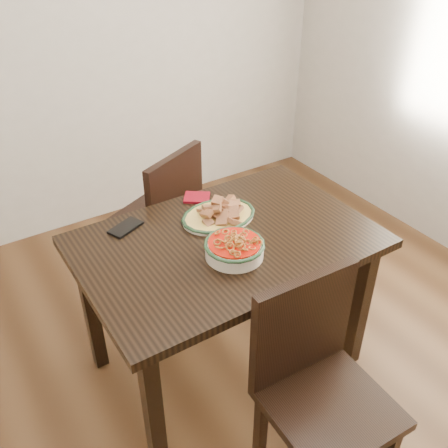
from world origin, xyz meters
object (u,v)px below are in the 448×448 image
chair_far (161,216)px  fish_plate (219,210)px  dining_table (227,256)px  noodle_bowl (234,247)px  chair_near (317,378)px  smartphone (126,227)px

chair_far → fish_plate: bearing=70.4°
dining_table → noodle_bowl: bearing=-108.6°
chair_near → smartphone: bearing=111.9°
dining_table → fish_plate: fish_plate is taller
chair_near → noodle_bowl: (-0.03, 0.49, 0.29)m
fish_plate → noodle_bowl: size_ratio=1.39×
dining_table → fish_plate: 0.21m
dining_table → smartphone: size_ratio=8.32×
chair_far → smartphone: (-0.33, -0.36, 0.26)m
fish_plate → smartphone: (-0.38, 0.15, -0.04)m
smartphone → dining_table: bearing=-65.0°
chair_near → fish_plate: 0.82m
chair_near → fish_plate: bearing=87.8°
smartphone → chair_far: bearing=24.5°
chair_far → noodle_bowl: (-0.05, -0.77, 0.29)m
chair_near → fish_plate: (0.06, 0.76, 0.30)m
dining_table → noodle_bowl: noodle_bowl is taller
chair_far → dining_table: bearing=64.6°
fish_plate → smartphone: size_ratio=2.29×
chair_far → chair_near: size_ratio=1.00×
dining_table → noodle_bowl: (-0.04, -0.12, 0.14)m
dining_table → fish_plate: size_ratio=3.63×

